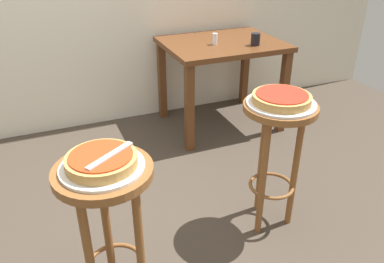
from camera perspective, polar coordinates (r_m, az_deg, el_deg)
ground_plane at (r=2.18m, az=-9.53°, el=-17.09°), size 6.00×6.00×0.00m
stool_foreground at (r=1.58m, az=-12.30°, el=-11.37°), size 0.38×0.38×0.75m
serving_plate_foreground at (r=1.46m, az=-13.12°, el=-5.10°), size 0.31×0.31×0.01m
pizza_foreground at (r=1.45m, az=-13.24°, el=-4.16°), size 0.26×0.26×0.05m
stool_middle at (r=2.07m, az=12.41°, el=-1.13°), size 0.38×0.38×0.75m
serving_plate_middle at (r=1.98m, az=13.02°, el=4.09°), size 0.35×0.35×0.01m
pizza_middle at (r=1.97m, az=13.11°, el=4.84°), size 0.29×0.29×0.05m
dining_table at (r=3.18m, az=4.40°, el=11.09°), size 0.92×0.73×0.72m
cup_near_edge at (r=3.06m, az=9.36°, el=13.30°), size 0.07×0.07×0.09m
condiment_shaker at (r=3.05m, az=3.40°, el=13.49°), size 0.04×0.04×0.09m
pizza_server_knife at (r=1.42m, az=-12.02°, el=-3.43°), size 0.20×0.14×0.01m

